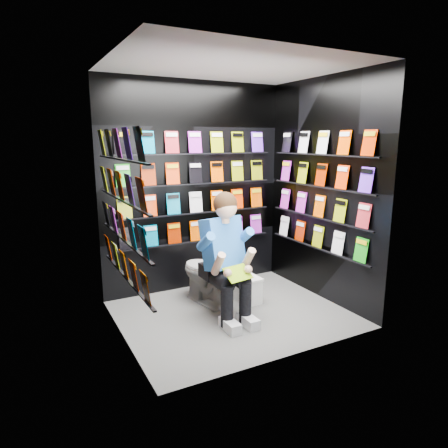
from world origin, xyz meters
TOP-DOWN VIEW (x-y plane):
  - floor at (0.00, 0.00)m, footprint 2.40×2.40m
  - ceiling at (0.00, 0.00)m, footprint 2.40×2.40m
  - wall_back at (0.00, 1.00)m, footprint 2.40×0.04m
  - wall_front at (0.00, -1.00)m, footprint 2.40×0.04m
  - wall_left at (-1.20, 0.00)m, footprint 0.04×2.00m
  - wall_right at (1.20, 0.00)m, footprint 0.04×2.00m
  - comics_back at (0.00, 0.97)m, footprint 2.10×0.06m
  - comics_left at (-1.17, 0.00)m, footprint 0.06×1.70m
  - comics_right at (1.17, 0.00)m, footprint 0.06×1.70m
  - toilet at (-0.11, 0.44)m, footprint 0.55×0.81m
  - longbox at (0.33, 0.25)m, footprint 0.22×0.39m
  - longbox_lid at (0.33, 0.25)m, footprint 0.24×0.41m
  - reader at (-0.11, 0.06)m, footprint 0.70×0.91m
  - held_comic at (-0.11, -0.29)m, footprint 0.31×0.21m

SIDE VIEW (x-z plane):
  - floor at x=0.00m, z-range 0.00..0.00m
  - longbox at x=0.33m, z-range 0.00..0.28m
  - longbox_lid at x=0.33m, z-range 0.28..0.31m
  - toilet at x=-0.11m, z-range 0.00..0.73m
  - held_comic at x=-0.11m, z-range 0.52..0.64m
  - reader at x=-0.11m, z-range 0.04..1.55m
  - wall_back at x=0.00m, z-range 0.00..2.60m
  - wall_front at x=0.00m, z-range 0.00..2.60m
  - wall_left at x=-1.20m, z-range 0.00..2.60m
  - wall_right at x=1.20m, z-range 0.00..2.60m
  - comics_back at x=0.00m, z-range 0.62..1.99m
  - comics_left at x=-1.17m, z-range 0.62..1.99m
  - comics_right at x=1.17m, z-range 0.62..1.99m
  - ceiling at x=0.00m, z-range 2.60..2.60m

